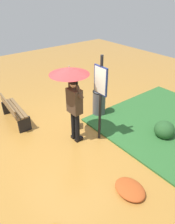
# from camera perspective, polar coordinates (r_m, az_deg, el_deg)

# --- Properties ---
(ground_plane) EXTENTS (18.00, 18.00, 0.00)m
(ground_plane) POSITION_cam_1_polar(r_m,az_deg,el_deg) (5.92, -5.58, -6.42)
(ground_plane) COLOR #B27A33
(person_with_umbrella) EXTENTS (0.96, 0.96, 2.04)m
(person_with_umbrella) POSITION_cam_1_polar(r_m,az_deg,el_deg) (5.02, -4.35, 7.03)
(person_with_umbrella) COLOR black
(person_with_umbrella) RESTS_ON ground_plane
(info_sign_post) EXTENTS (0.44, 0.07, 2.30)m
(info_sign_post) POSITION_cam_1_polar(r_m,az_deg,el_deg) (5.06, 3.56, 5.92)
(info_sign_post) COLOR black
(info_sign_post) RESTS_ON ground_plane
(handbag) EXTENTS (0.33, 0.29, 0.37)m
(handbag) POSITION_cam_1_polar(r_m,az_deg,el_deg) (6.18, -2.81, -3.08)
(handbag) COLOR #4C3323
(handbag) RESTS_ON ground_plane
(park_bench) EXTENTS (1.40, 0.45, 0.75)m
(park_bench) POSITION_cam_1_polar(r_m,az_deg,el_deg) (6.63, -19.54, 0.39)
(park_bench) COLOR black
(park_bench) RESTS_ON ground_plane
(trash_bin) EXTENTS (0.42, 0.42, 0.83)m
(trash_bin) POSITION_cam_1_polar(r_m,az_deg,el_deg) (6.64, 3.16, 2.51)
(trash_bin) COLOR #4C4C51
(trash_bin) RESTS_ON ground_plane
(shrub_cluster) EXTENTS (0.60, 0.54, 0.49)m
(shrub_cluster) POSITION_cam_1_polar(r_m,az_deg,el_deg) (6.11, 20.03, -4.49)
(shrub_cluster) COLOR #285628
(shrub_cluster) RESTS_ON ground_plane
(leaf_pile_by_bench) EXTENTS (0.66, 0.53, 0.15)m
(leaf_pile_by_bench) POSITION_cam_1_polar(r_m,az_deg,el_deg) (4.58, 11.52, -19.91)
(leaf_pile_by_bench) COLOR #B74C1E
(leaf_pile_by_bench) RESTS_ON ground_plane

